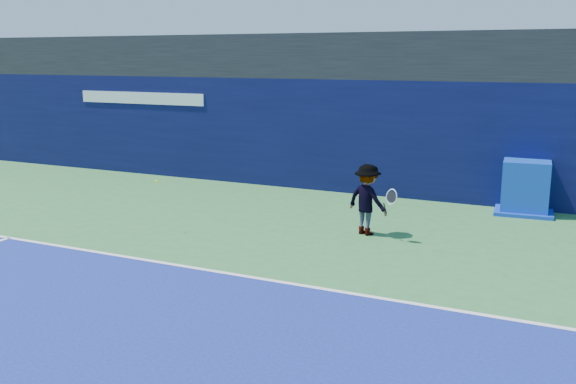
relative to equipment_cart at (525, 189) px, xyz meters
name	(u,v)px	position (x,y,z in m)	size (l,w,h in m)	color
ground	(103,343)	(-4.20, -9.73, -0.57)	(80.00, 80.00, 0.00)	#337238
baseline	(223,273)	(-4.20, -6.73, -0.56)	(24.00, 0.10, 0.01)	white
stadium_band	(378,56)	(-4.20, 1.77, 3.03)	(36.00, 3.00, 1.20)	black
back_wall_assembly	(365,136)	(-4.21, 0.77, 0.93)	(36.00, 1.03, 3.00)	#090C36
equipment_cart	(525,189)	(0.00, 0.00, 0.00)	(1.39, 1.39, 1.24)	#0C35AD
tennis_player	(367,200)	(-2.76, -3.37, 0.16)	(1.26, 0.85, 1.46)	white
tennis_ball	(157,181)	(-6.75, -5.06, 0.51)	(0.06, 0.06, 0.06)	#CBEF1A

